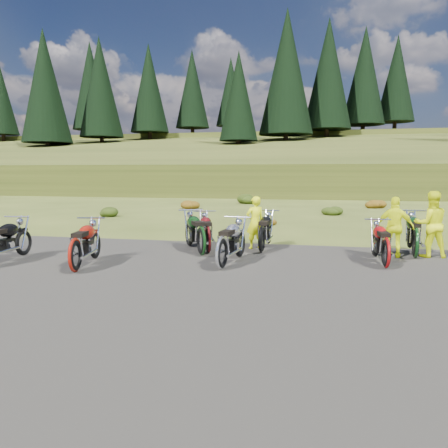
# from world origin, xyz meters

# --- Properties ---
(ground) EXTENTS (300.00, 300.00, 0.00)m
(ground) POSITION_xyz_m (0.00, 0.00, 0.00)
(ground) COLOR #3C4918
(ground) RESTS_ON ground
(gravel_pad) EXTENTS (20.00, 12.00, 0.04)m
(gravel_pad) POSITION_xyz_m (0.00, -2.00, 0.00)
(gravel_pad) COLOR black
(gravel_pad) RESTS_ON ground
(hill_slope) EXTENTS (300.00, 45.97, 9.37)m
(hill_slope) POSITION_xyz_m (0.00, 50.00, 0.00)
(hill_slope) COLOR #303B13
(hill_slope) RESTS_ON ground
(hill_plateau) EXTENTS (300.00, 90.00, 9.17)m
(hill_plateau) POSITION_xyz_m (0.00, 110.00, 0.00)
(hill_plateau) COLOR #303B13
(hill_plateau) RESTS_ON ground
(conifer_13) EXTENTS (5.72, 5.72, 15.00)m
(conifer_13) POSITION_xyz_m (-57.00, 64.00, 15.86)
(conifer_13) COLOR black
(conifer_13) RESTS_ON ground
(conifer_14) EXTENTS (5.28, 5.28, 14.00)m
(conifer_14) POSITION_xyz_m (-51.00, 70.00, 16.55)
(conifer_14) COLOR black
(conifer_14) RESTS_ON ground
(conifer_15) EXTENTS (7.92, 7.92, 20.00)m
(conifer_15) POSITION_xyz_m (-45.00, 76.00, 20.16)
(conifer_15) COLOR black
(conifer_15) RESTS_ON ground
(conifer_16) EXTENTS (7.48, 7.48, 19.00)m
(conifer_16) POSITION_xyz_m (-39.00, 51.00, 15.28)
(conifer_16) COLOR black
(conifer_16) RESTS_ON ground
(conifer_17) EXTENTS (7.04, 7.04, 18.00)m
(conifer_17) POSITION_xyz_m (-33.00, 57.00, 15.97)
(conifer_17) COLOR black
(conifer_17) RESTS_ON ground
(conifer_18) EXTENTS (6.60, 6.60, 17.00)m
(conifer_18) POSITION_xyz_m (-27.00, 63.00, 16.66)
(conifer_18) COLOR black
(conifer_18) RESTS_ON ground
(conifer_19) EXTENTS (6.16, 6.16, 16.00)m
(conifer_19) POSITION_xyz_m (-21.00, 69.00, 17.36)
(conifer_19) COLOR black
(conifer_19) RESTS_ON ground
(conifer_20) EXTENTS (5.72, 5.72, 15.00)m
(conifer_20) POSITION_xyz_m (-15.00, 75.00, 17.65)
(conifer_20) COLOR black
(conifer_20) RESTS_ON ground
(conifer_21) EXTENTS (5.28, 5.28, 14.00)m
(conifer_21) POSITION_xyz_m (-9.00, 50.00, 12.56)
(conifer_21) COLOR black
(conifer_21) RESTS_ON ground
(conifer_22) EXTENTS (7.92, 7.92, 20.00)m
(conifer_22) POSITION_xyz_m (-3.00, 56.00, 16.77)
(conifer_22) COLOR black
(conifer_22) RESTS_ON ground
(conifer_23) EXTENTS (7.48, 7.48, 19.00)m
(conifer_23) POSITION_xyz_m (3.00, 62.00, 17.47)
(conifer_23) COLOR black
(conifer_23) RESTS_ON ground
(conifer_24) EXTENTS (7.04, 7.04, 18.00)m
(conifer_24) POSITION_xyz_m (9.00, 68.00, 18.16)
(conifer_24) COLOR black
(conifer_24) RESTS_ON ground
(conifer_25) EXTENTS (6.60, 6.60, 17.00)m
(conifer_25) POSITION_xyz_m (15.00, 74.00, 18.66)
(conifer_25) COLOR black
(conifer_25) RESTS_ON ground
(shrub_1) EXTENTS (1.03, 1.03, 0.61)m
(shrub_1) POSITION_xyz_m (-9.10, 11.30, 0.31)
(shrub_1) COLOR #20300C
(shrub_1) RESTS_ON ground
(shrub_2) EXTENTS (1.30, 1.30, 0.77)m
(shrub_2) POSITION_xyz_m (-6.20, 16.60, 0.38)
(shrub_2) COLOR brown
(shrub_2) RESTS_ON ground
(shrub_3) EXTENTS (1.56, 1.56, 0.92)m
(shrub_3) POSITION_xyz_m (-3.30, 21.90, 0.46)
(shrub_3) COLOR #20300C
(shrub_3) RESTS_ON ground
(shrub_4) EXTENTS (0.77, 0.77, 0.45)m
(shrub_4) POSITION_xyz_m (-0.40, 9.20, 0.23)
(shrub_4) COLOR brown
(shrub_4) RESTS_ON ground
(shrub_5) EXTENTS (1.03, 1.03, 0.61)m
(shrub_5) POSITION_xyz_m (2.50, 14.50, 0.31)
(shrub_5) COLOR #20300C
(shrub_5) RESTS_ON ground
(shrub_6) EXTENTS (1.30, 1.30, 0.77)m
(shrub_6) POSITION_xyz_m (5.40, 19.80, 0.38)
(shrub_6) COLOR brown
(shrub_6) RESTS_ON ground
(motorcycle_1) EXTENTS (1.17, 2.35, 1.18)m
(motorcycle_1) POSITION_xyz_m (-3.76, -0.90, 0.00)
(motorcycle_1) COLOR maroon
(motorcycle_1) RESTS_ON ground
(motorcycle_2) EXTENTS (1.80, 2.40, 1.21)m
(motorcycle_2) POSITION_xyz_m (-1.41, 1.66, 0.00)
(motorcycle_2) COLOR black
(motorcycle_2) RESTS_ON ground
(motorcycle_3) EXTENTS (1.01, 2.33, 1.18)m
(motorcycle_3) POSITION_xyz_m (-0.49, 0.09, 0.00)
(motorcycle_3) COLOR silver
(motorcycle_3) RESTS_ON ground
(motorcycle_4) EXTENTS (1.41, 2.30, 1.14)m
(motorcycle_4) POSITION_xyz_m (-1.31, 2.06, 0.00)
(motorcycle_4) COLOR #530D10
(motorcycle_4) RESTS_ON ground
(motorcycle_5) EXTENTS (0.80, 2.24, 1.16)m
(motorcycle_5) POSITION_xyz_m (0.17, 2.45, 0.00)
(motorcycle_5) COLOR black
(motorcycle_5) RESTS_ON ground
(motorcycle_6) EXTENTS (0.82, 2.14, 1.10)m
(motorcycle_6) POSITION_xyz_m (3.37, 1.04, 0.00)
(motorcycle_6) COLOR maroon
(motorcycle_6) RESTS_ON ground
(motorcycle_7) EXTENTS (1.02, 2.42, 1.23)m
(motorcycle_7) POSITION_xyz_m (4.33, 2.48, 0.00)
(motorcycle_7) COLOR black
(motorcycle_7) RESTS_ON ground
(person_middle) EXTENTS (0.69, 0.63, 1.59)m
(person_middle) POSITION_xyz_m (-0.11, 3.09, 0.79)
(person_middle) COLOR #D3E00B
(person_middle) RESTS_ON ground
(person_right_a) EXTENTS (0.93, 0.75, 1.80)m
(person_right_a) POSITION_xyz_m (4.75, 2.76, 0.90)
(person_right_a) COLOR #D3E00B
(person_right_a) RESTS_ON ground
(person_right_b) EXTENTS (1.03, 0.58, 1.65)m
(person_right_b) POSITION_xyz_m (3.79, 2.54, 0.83)
(person_right_b) COLOR #D3E00B
(person_right_b) RESTS_ON ground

